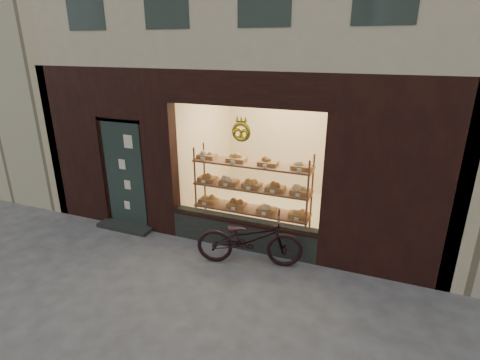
% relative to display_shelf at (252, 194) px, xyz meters
% --- Properties ---
extents(ground, '(90.00, 90.00, 0.00)m').
position_rel_display_shelf_xyz_m(ground, '(-0.45, -2.55, -0.87)').
color(ground, '#444444').
extents(display_shelf, '(2.20, 0.45, 1.70)m').
position_rel_display_shelf_xyz_m(display_shelf, '(0.00, 0.00, 0.00)').
color(display_shelf, brown).
rests_on(display_shelf, ground).
extents(bicycle, '(1.85, 1.05, 0.92)m').
position_rel_display_shelf_xyz_m(bicycle, '(0.30, -0.91, -0.41)').
color(bicycle, black).
rests_on(bicycle, ground).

